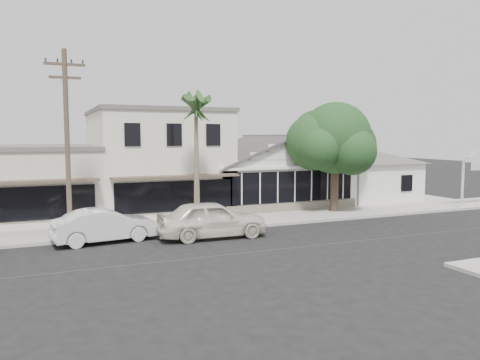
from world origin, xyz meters
name	(u,v)px	position (x,y,z in m)	size (l,w,h in m)	color
ground	(290,248)	(0.00, 0.00, 0.00)	(140.00, 140.00, 0.00)	black
sidewalk_north	(89,233)	(-8.00, 6.75, 0.07)	(90.00, 3.50, 0.15)	#9E9991
corner_shop	(267,169)	(5.00, 12.47, 2.62)	(10.40, 8.60, 5.10)	silver
side_cottage	(367,181)	(13.20, 11.50, 1.50)	(6.00, 6.00, 3.00)	silver
row_building_near	(155,162)	(-3.00, 13.50, 3.25)	(8.00, 10.00, 6.50)	silver
row_building_midnear	(9,184)	(-12.00, 13.50, 2.10)	(10.00, 10.00, 4.20)	beige
utility_pole	(67,141)	(-9.00, 5.20, 4.79)	(1.80, 0.24, 9.00)	brown
car_0	(212,219)	(-2.48, 3.49, 0.92)	(2.18, 5.42, 1.85)	silver
car_1	(105,225)	(-7.48, 4.54, 0.80)	(1.69, 4.85, 1.60)	silver
shade_tree	(333,140)	(7.29, 7.56, 4.74)	(6.49, 5.87, 7.21)	#4C3C2E
palm_east	(196,107)	(-2.48, 5.90, 6.54)	(2.39, 2.39, 7.63)	#726651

